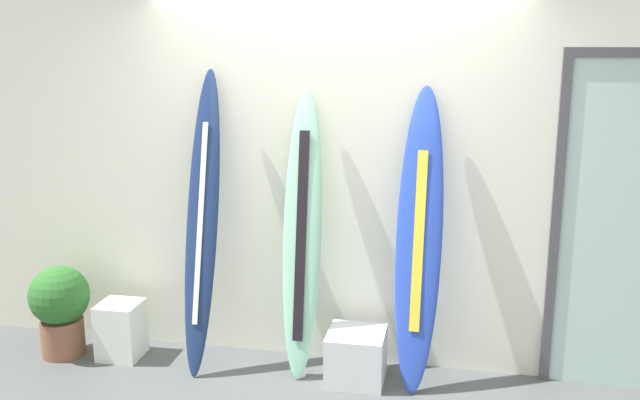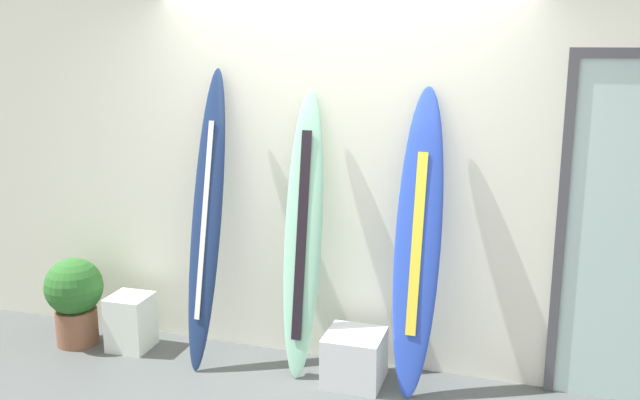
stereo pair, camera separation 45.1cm
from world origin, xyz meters
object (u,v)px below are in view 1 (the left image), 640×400
at_px(surfboard_cobalt, 419,241).
at_px(display_block_left, 121,330).
at_px(display_block_center, 356,356).
at_px(glass_door, 639,221).
at_px(potted_plant, 60,306).
at_px(surfboard_seafoam, 302,238).
at_px(surfboard_navy, 202,223).

distance_m(surfboard_cobalt, display_block_left, 2.21).
height_order(display_block_center, glass_door, glass_door).
xyz_separation_m(display_block_left, potted_plant, (-0.43, -0.06, 0.17)).
bearing_deg(glass_door, surfboard_seafoam, -174.36).
xyz_separation_m(surfboard_seafoam, surfboard_cobalt, (0.77, -0.02, 0.03)).
bearing_deg(display_block_center, surfboard_cobalt, 9.18).
xyz_separation_m(surfboard_navy, glass_door, (2.77, 0.27, 0.10)).
relative_size(surfboard_navy, glass_door, 0.94).
xyz_separation_m(surfboard_cobalt, glass_door, (1.33, 0.23, 0.15)).
relative_size(surfboard_cobalt, display_block_center, 5.07).
bearing_deg(surfboard_cobalt, glass_door, 9.60).
xyz_separation_m(surfboard_seafoam, potted_plant, (-1.74, -0.14, -0.57)).
xyz_separation_m(surfboard_navy, display_block_left, (-0.64, -0.02, -0.81)).
bearing_deg(surfboard_seafoam, surfboard_navy, -174.39).
bearing_deg(surfboard_seafoam, display_block_left, -176.46).
distance_m(surfboard_navy, potted_plant, 1.25).
bearing_deg(display_block_center, potted_plant, -178.48).
bearing_deg(glass_door, surfboard_cobalt, -170.40).
bearing_deg(display_block_left, display_block_center, 0.03).
distance_m(surfboard_cobalt, potted_plant, 2.58).
xyz_separation_m(surfboard_cobalt, display_block_center, (-0.38, -0.06, -0.80)).
relative_size(surfboard_cobalt, potted_plant, 2.95).
height_order(surfboard_cobalt, glass_door, glass_door).
height_order(surfboard_navy, glass_door, glass_door).
distance_m(display_block_center, glass_door, 1.98).
bearing_deg(display_block_left, glass_door, 4.83).
distance_m(display_block_center, potted_plant, 2.13).
relative_size(surfboard_seafoam, glass_door, 0.88).
distance_m(surfboard_navy, display_block_center, 1.35).
height_order(surfboard_seafoam, display_block_center, surfboard_seafoam).
bearing_deg(surfboard_navy, display_block_left, -178.64).
xyz_separation_m(display_block_left, display_block_center, (1.69, 0.00, -0.03)).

